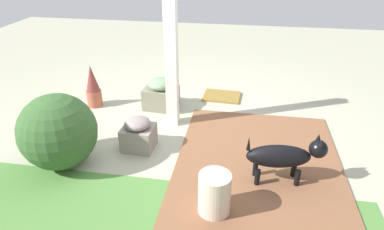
# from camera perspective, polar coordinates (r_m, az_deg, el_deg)

# --- Properties ---
(ground_plane) EXTENTS (12.00, 12.00, 0.00)m
(ground_plane) POSITION_cam_1_polar(r_m,az_deg,el_deg) (4.35, -0.79, -2.83)
(ground_plane) COLOR #A8A88E
(brick_path) EXTENTS (1.80, 2.40, 0.02)m
(brick_path) POSITION_cam_1_polar(r_m,az_deg,el_deg) (3.81, 11.15, -8.39)
(brick_path) COLOR brown
(brick_path) RESTS_ON ground
(porch_pillar) EXTENTS (0.15, 0.15, 2.01)m
(porch_pillar) POSITION_cam_1_polar(r_m,az_deg,el_deg) (4.16, -3.54, 10.84)
(porch_pillar) COLOR white
(porch_pillar) RESTS_ON ground
(stone_planter_nearest) EXTENTS (0.49, 0.42, 0.45)m
(stone_planter_nearest) POSITION_cam_1_polar(r_m,az_deg,el_deg) (4.89, -5.28, 3.56)
(stone_planter_nearest) COLOR slate
(stone_planter_nearest) RESTS_ON ground
(stone_planter_mid) EXTENTS (0.37, 0.34, 0.40)m
(stone_planter_mid) POSITION_cam_1_polar(r_m,az_deg,el_deg) (3.99, -9.06, -3.15)
(stone_planter_mid) COLOR gray
(stone_planter_mid) RESTS_ON ground
(round_shrub) EXTENTS (0.82, 0.82, 0.82)m
(round_shrub) POSITION_cam_1_polar(r_m,az_deg,el_deg) (3.83, -21.73, -2.63)
(round_shrub) COLOR #33572A
(round_shrub) RESTS_ON ground
(terracotta_pot_spiky) EXTENTS (0.22, 0.22, 0.63)m
(terracotta_pot_spiky) POSITION_cam_1_polar(r_m,az_deg,el_deg) (5.10, -16.42, 4.57)
(terracotta_pot_spiky) COLOR #A8523D
(terracotta_pot_spiky) RESTS_ON ground
(dog) EXTENTS (0.79, 0.29, 0.54)m
(dog) POSITION_cam_1_polar(r_m,az_deg,el_deg) (3.47, 15.33, -6.69)
(dog) COLOR black
(dog) RESTS_ON ground
(ceramic_urn) EXTENTS (0.29, 0.29, 0.42)m
(ceramic_urn) POSITION_cam_1_polar(r_m,az_deg,el_deg) (3.08, 3.81, -13.20)
(ceramic_urn) COLOR beige
(ceramic_urn) RESTS_ON ground
(doormat) EXTENTS (0.59, 0.46, 0.03)m
(doormat) POSITION_cam_1_polar(r_m,az_deg,el_deg) (5.29, 5.05, 3.18)
(doormat) COLOR olive
(doormat) RESTS_ON ground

